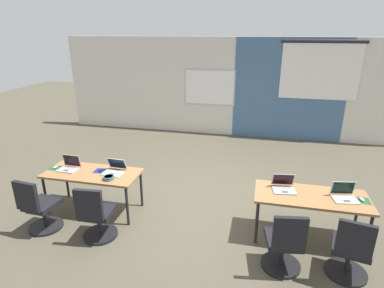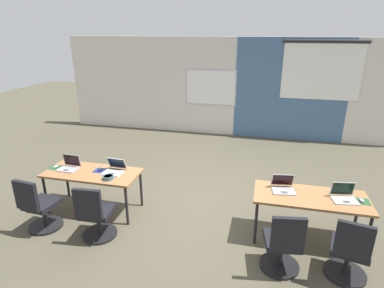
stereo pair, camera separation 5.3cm
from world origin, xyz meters
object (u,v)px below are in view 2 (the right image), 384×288
(mouse_near_right_end, at_px, (362,200))
(chair_near_right_inner, at_px, (283,247))
(chair_near_right_end, at_px, (349,254))
(mouse_near_left_end, at_px, (56,167))
(laptop_near_right_end, at_px, (344,196))
(snack_bowl, at_px, (108,177))
(laptop_near_right_inner, at_px, (283,187))
(desk_near_right, at_px, (310,200))
(laptop_near_left_inner, at_px, (114,169))
(chair_near_left_inner, at_px, (96,216))
(chair_near_left_end, at_px, (39,208))
(mouse_near_left_inner, at_px, (101,170))
(laptop_near_left_end, at_px, (69,166))
(desk_near_left, at_px, (92,175))

(mouse_near_right_end, bearing_deg, chair_near_right_inner, -142.69)
(chair_near_right_end, height_order, mouse_near_left_end, chair_near_right_end)
(laptop_near_right_end, xyz_separation_m, snack_bowl, (-3.54, -0.19, -0.01))
(mouse_near_left_end, bearing_deg, laptop_near_right_inner, 1.27)
(desk_near_right, xyz_separation_m, mouse_near_right_end, (0.67, 0.01, 0.08))
(chair_near_right_inner, bearing_deg, laptop_near_right_end, -144.45)
(laptop_near_left_inner, distance_m, chair_near_left_inner, 0.91)
(mouse_near_left_end, xyz_separation_m, laptop_near_left_inner, (1.07, 0.08, 0.03))
(chair_near_left_end, bearing_deg, laptop_near_right_inner, -161.07)
(mouse_near_right_end, distance_m, chair_near_left_inner, 3.81)
(laptop_near_right_end, bearing_deg, mouse_near_left_inner, 169.34)
(desk_near_right, relative_size, snack_bowl, 9.01)
(laptop_near_left_inner, distance_m, snack_bowl, 0.27)
(chair_near_right_end, relative_size, mouse_near_left_inner, 8.46)
(chair_near_right_end, bearing_deg, laptop_near_left_inner, -0.99)
(laptop_near_left_end, relative_size, snack_bowl, 1.92)
(desk_near_right, distance_m, chair_near_left_end, 4.10)
(chair_near_right_inner, bearing_deg, chair_near_left_end, -9.78)
(laptop_near_right_inner, xyz_separation_m, snack_bowl, (-2.71, -0.27, -0.01))
(mouse_near_left_end, bearing_deg, mouse_near_right_end, -0.02)
(mouse_near_right_end, bearing_deg, chair_near_right_end, -108.88)
(mouse_near_left_end, bearing_deg, snack_bowl, -9.77)
(mouse_near_left_end, relative_size, laptop_near_left_inner, 0.32)
(chair_near_right_end, bearing_deg, desk_near_right, -48.98)
(laptop_near_right_inner, height_order, laptop_near_left_end, laptop_near_left_end)
(desk_near_left, height_order, chair_near_right_end, chair_near_right_end)
(desk_near_right, bearing_deg, mouse_near_left_inner, 178.67)
(chair_near_right_end, xyz_separation_m, mouse_near_left_end, (-4.61, 0.75, 0.36))
(chair_near_left_end, bearing_deg, laptop_near_left_inner, -131.42)
(desk_near_right, height_order, laptop_near_left_inner, laptop_near_left_inner)
(chair_near_left_end, height_order, laptop_near_left_inner, laptop_near_left_inner)
(chair_near_right_inner, distance_m, chair_near_left_end, 3.64)
(mouse_near_right_end, height_order, chair_near_right_inner, chair_near_right_inner)
(laptop_near_left_inner, distance_m, mouse_near_left_inner, 0.25)
(laptop_near_left_end, bearing_deg, laptop_near_left_inner, 6.19)
(chair_near_right_end, bearing_deg, chair_near_left_end, 12.04)
(chair_near_right_end, bearing_deg, chair_near_right_inner, 15.69)
(chair_near_right_end, xyz_separation_m, chair_near_left_inner, (-3.47, 0.01, 0.00))
(mouse_near_right_end, height_order, chair_near_left_inner, chair_near_left_inner)
(chair_near_right_end, bearing_deg, mouse_near_right_end, -96.68)
(laptop_near_left_end, xyz_separation_m, mouse_near_left_end, (-0.26, -0.02, -0.03))
(chair_near_left_end, relative_size, snack_bowl, 5.18)
(mouse_near_left_end, xyz_separation_m, mouse_near_left_inner, (0.82, 0.07, 0.00))
(laptop_near_right_inner, distance_m, chair_near_left_inner, 2.82)
(snack_bowl, bearing_deg, chair_near_left_inner, -85.44)
(chair_near_right_inner, distance_m, mouse_near_left_inner, 3.14)
(mouse_near_left_end, bearing_deg, chair_near_left_inner, -32.87)
(chair_near_right_end, bearing_deg, laptop_near_left_end, 2.13)
(laptop_near_right_end, distance_m, chair_near_left_inner, 3.59)
(chair_near_right_inner, xyz_separation_m, chair_near_left_inner, (-2.67, 0.06, 0.00))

